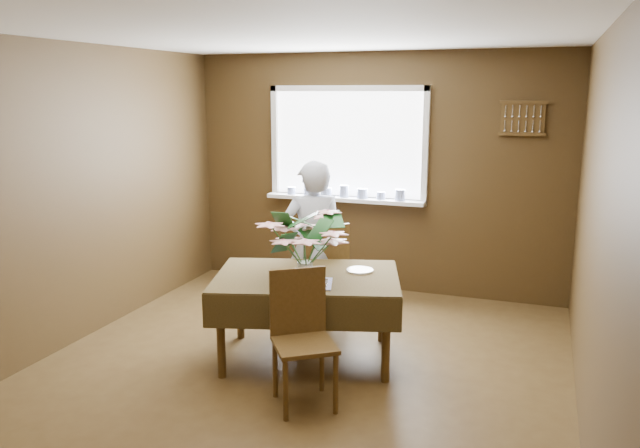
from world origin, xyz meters
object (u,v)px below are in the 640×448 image
(dining_table, at_px, (307,285))
(flower_bouquet, at_px, (305,238))
(chair_far, at_px, (323,270))
(seated_woman, at_px, (313,246))
(chair_near, at_px, (301,331))

(dining_table, distance_m, flower_bouquet, 0.44)
(chair_far, height_order, seated_woman, seated_woman)
(chair_near, relative_size, seated_woman, 0.60)
(dining_table, distance_m, chair_far, 0.72)
(dining_table, distance_m, seated_woman, 0.67)
(chair_far, xyz_separation_m, flower_bouquet, (0.16, -0.84, 0.50))
(dining_table, relative_size, seated_woman, 1.08)
(dining_table, height_order, chair_near, chair_near)
(chair_far, relative_size, flower_bouquet, 1.62)
(dining_table, bearing_deg, seated_woman, 90.00)
(dining_table, relative_size, flower_bouquet, 2.75)
(dining_table, xyz_separation_m, seated_woman, (-0.19, 0.63, 0.15))
(chair_near, relative_size, flower_bouquet, 1.54)
(flower_bouquet, bearing_deg, chair_near, -71.51)
(chair_near, height_order, flower_bouquet, flower_bouquet)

